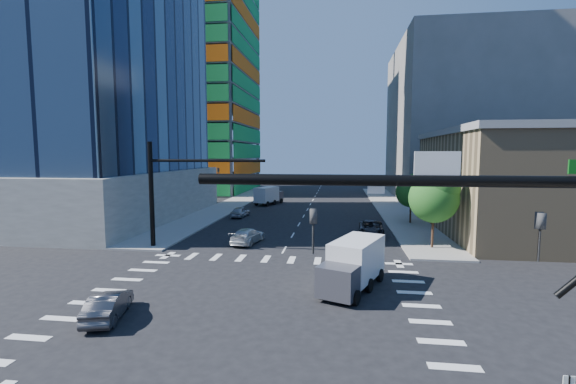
# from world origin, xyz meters

# --- Properties ---
(ground) EXTENTS (160.00, 160.00, 0.00)m
(ground) POSITION_xyz_m (0.00, 0.00, 0.00)
(ground) COLOR black
(ground) RESTS_ON ground
(road_markings) EXTENTS (20.00, 20.00, 0.01)m
(road_markings) POSITION_xyz_m (0.00, 0.00, 0.01)
(road_markings) COLOR silver
(road_markings) RESTS_ON ground
(sidewalk_ne) EXTENTS (5.00, 60.00, 0.15)m
(sidewalk_ne) POSITION_xyz_m (12.50, 40.00, 0.07)
(sidewalk_ne) COLOR gray
(sidewalk_ne) RESTS_ON ground
(sidewalk_nw) EXTENTS (5.00, 60.00, 0.15)m
(sidewalk_nw) POSITION_xyz_m (-12.50, 40.00, 0.07)
(sidewalk_nw) COLOR gray
(sidewalk_nw) RESTS_ON ground
(construction_building) EXTENTS (25.16, 34.50, 70.60)m
(construction_building) POSITION_xyz_m (-27.41, 61.93, 24.61)
(construction_building) COLOR gray
(construction_building) RESTS_ON ground
(commercial_building) EXTENTS (20.50, 22.50, 10.60)m
(commercial_building) POSITION_xyz_m (25.00, 22.00, 5.31)
(commercial_building) COLOR #9D825B
(commercial_building) RESTS_ON ground
(bg_building_ne) EXTENTS (24.00, 30.00, 28.00)m
(bg_building_ne) POSITION_xyz_m (27.00, 55.00, 14.00)
(bg_building_ne) COLOR slate
(bg_building_ne) RESTS_ON ground
(signal_mast_nw) EXTENTS (10.20, 0.40, 9.00)m
(signal_mast_nw) POSITION_xyz_m (-10.00, 11.50, 5.49)
(signal_mast_nw) COLOR black
(signal_mast_nw) RESTS_ON sidewalk_nw
(tree_south) EXTENTS (4.16, 4.16, 6.82)m
(tree_south) POSITION_xyz_m (12.63, 13.90, 4.69)
(tree_south) COLOR #382316
(tree_south) RESTS_ON sidewalk_ne
(tree_north) EXTENTS (3.54, 3.52, 5.78)m
(tree_north) POSITION_xyz_m (12.93, 25.90, 3.99)
(tree_north) COLOR #382316
(tree_north) RESTS_ON sidewalk_ne
(car_nb_far) EXTENTS (2.63, 5.26, 1.43)m
(car_nb_far) POSITION_xyz_m (7.77, 19.06, 0.72)
(car_nb_far) COLOR black
(car_nb_far) RESTS_ON ground
(car_sb_near) EXTENTS (2.69, 4.98, 1.37)m
(car_sb_near) POSITION_xyz_m (-3.66, 14.04, 0.68)
(car_sb_near) COLOR white
(car_sb_near) RESTS_ON ground
(car_sb_mid) EXTENTS (1.96, 4.10, 1.35)m
(car_sb_mid) POSITION_xyz_m (-8.06, 28.22, 0.68)
(car_sb_mid) COLOR #B2B3BA
(car_sb_mid) RESTS_ON ground
(car_sb_cross) EXTENTS (2.35, 4.20, 1.31)m
(car_sb_cross) POSITION_xyz_m (-6.70, -2.60, 0.66)
(car_sb_cross) COLOR #424246
(car_sb_cross) RESTS_ON ground
(box_truck_near) EXTENTS (4.28, 6.02, 2.91)m
(box_truck_near) POSITION_xyz_m (5.34, 3.00, 1.29)
(box_truck_near) COLOR black
(box_truck_near) RESTS_ON ground
(box_truck_far) EXTENTS (4.06, 5.89, 2.85)m
(box_truck_far) POSITION_xyz_m (-6.59, 41.15, 1.26)
(box_truck_far) COLOR black
(box_truck_far) RESTS_ON ground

